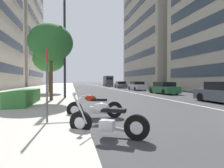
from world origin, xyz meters
TOP-DOWN VIEW (x-y plane):
  - sidewalk_right_plaza at (30.00, 11.81)m, footprint 160.00×9.69m
  - lane_centre_stripe at (35.00, 0.00)m, footprint 110.00×0.16m
  - motorcycle_under_tarp at (-0.13, 6.52)m, footprint 1.28×1.96m
  - motorcycle_nearest_camera at (2.36, 6.54)m, footprint 0.72×2.22m
  - car_far_down_avenue at (13.68, -2.96)m, footprint 4.37×1.89m
  - car_approaching_light at (21.59, -2.76)m, footprint 4.13×1.84m
  - car_lead_in_lane at (30.32, -2.52)m, footprint 4.30×1.94m
  - delivery_van_ahead at (42.73, -2.42)m, footprint 5.36×2.21m
  - parking_sign_by_curb at (1.31, 8.20)m, footprint 0.32×0.06m
  - street_lamp_with_banners at (9.79, 7.64)m, footprint 1.26×2.39m
  - clipped_hedge_bed at (6.37, 10.12)m, footprint 4.01×1.10m
  - street_tree_by_lamp_post at (8.02, 8.80)m, footprint 2.99×2.99m
  - street_tree_far_plaza at (16.62, 9.95)m, footprint 3.54×3.54m
  - office_tower_mid_left at (38.11, -17.06)m, footprint 22.87×16.29m

SIDE VIEW (x-z plane):
  - lane_centre_stripe at x=35.00m, z-range 0.00..0.01m
  - sidewalk_right_plaza at x=30.00m, z-range 0.00..0.15m
  - motorcycle_under_tarp at x=-0.13m, z-range -0.13..0.97m
  - motorcycle_nearest_camera at x=2.36m, z-range -0.13..0.97m
  - clipped_hedge_bed at x=6.37m, z-range 0.15..0.96m
  - car_far_down_avenue at x=13.68m, z-range -0.03..1.32m
  - car_approaching_light at x=21.59m, z-range -0.04..1.35m
  - car_lead_in_lane at x=30.32m, z-range -0.03..1.35m
  - delivery_van_ahead at x=42.73m, z-range 0.09..2.91m
  - parking_sign_by_curb at x=1.31m, z-range 0.40..2.80m
  - street_tree_far_plaza at x=16.62m, z-range 1.32..6.70m
  - street_tree_by_lamp_post at x=8.02m, z-range 1.49..6.74m
  - street_lamp_with_banners at x=9.79m, z-range 0.99..9.77m
  - office_tower_mid_left at x=38.11m, z-range 0.00..44.36m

